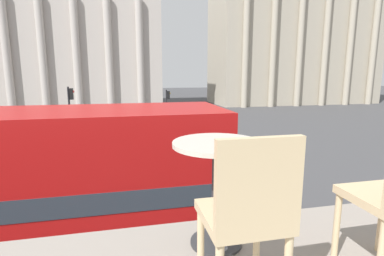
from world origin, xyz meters
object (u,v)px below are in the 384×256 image
object	(u,v)px
traffic_light_near	(64,145)
pedestrian_blue	(35,147)
plaza_building_left	(53,47)
pedestrian_grey	(40,125)
traffic_light_far	(167,104)
car_navy	(165,140)
plaza_building_right	(295,25)
cafe_dining_table	(217,170)
cafe_chair_0	(248,213)
traffic_light_mid	(71,110)
pedestrian_olive	(128,157)

from	to	relation	value
traffic_light_near	pedestrian_blue	bearing A→B (deg)	116.44
plaza_building_left	pedestrian_grey	world-z (taller)	plaza_building_left
plaza_building_left	pedestrian_grey	bearing A→B (deg)	-82.59
traffic_light_far	pedestrian_blue	xyz separation A→B (m)	(-8.38, -8.45, -1.29)
car_navy	pedestrian_grey	size ratio (longest dim) A/B	2.40
car_navy	traffic_light_near	bearing A→B (deg)	11.78
plaza_building_right	pedestrian_blue	xyz separation A→B (m)	(-32.62, -29.40, -11.77)
cafe_dining_table	plaza_building_left	distance (m)	44.01
car_navy	plaza_building_right	bearing A→B (deg)	-175.12
plaza_building_right	pedestrian_blue	bearing A→B (deg)	-137.97
cafe_dining_table	cafe_chair_0	xyz separation A→B (m)	(-0.03, -0.59, -0.02)
plaza_building_right	plaza_building_left	bearing A→B (deg)	-177.10
cafe_dining_table	pedestrian_grey	bearing A→B (deg)	107.09
traffic_light_mid	pedestrian_grey	bearing A→B (deg)	122.03
traffic_light_near	traffic_light_mid	distance (m)	7.86
cafe_dining_table	traffic_light_near	xyz separation A→B (m)	(-2.95, 10.32, -2.13)
cafe_dining_table	cafe_chair_0	bearing A→B (deg)	-93.12
cafe_dining_table	traffic_light_near	size ratio (longest dim) A/B	0.22
cafe_chair_0	traffic_light_mid	bearing A→B (deg)	99.51
car_navy	pedestrian_blue	xyz separation A→B (m)	(-7.25, -1.81, 0.36)
cafe_chair_0	car_navy	distance (m)	18.08
traffic_light_near	car_navy	distance (m)	8.39
pedestrian_blue	plaza_building_right	bearing A→B (deg)	100.66
pedestrian_blue	car_navy	bearing A→B (deg)	72.68
cafe_chair_0	car_navy	world-z (taller)	cafe_chair_0
cafe_chair_0	pedestrian_grey	distance (m)	25.13
traffic_light_mid	traffic_light_far	distance (m)	8.88
plaza_building_left	pedestrian_blue	bearing A→B (deg)	-81.10
traffic_light_mid	pedestrian_olive	size ratio (longest dim) A/B	2.32
cafe_dining_table	pedestrian_grey	size ratio (longest dim) A/B	0.42
pedestrian_grey	cafe_dining_table	bearing A→B (deg)	-66.59
cafe_chair_0	car_navy	xyz separation A→B (m)	(1.90, 17.61, -3.61)
traffic_light_near	traffic_light_mid	bearing A→B (deg)	97.12
cafe_dining_table	car_navy	xyz separation A→B (m)	(1.87, 17.02, -3.63)
cafe_chair_0	car_navy	size ratio (longest dim) A/B	0.22
car_navy	pedestrian_grey	bearing A→B (deg)	-77.26
pedestrian_grey	cafe_chair_0	bearing A→B (deg)	-67.05
traffic_light_mid	car_navy	size ratio (longest dim) A/B	0.99
pedestrian_grey	traffic_light_near	bearing A→B (deg)	-65.68
car_navy	pedestrian_blue	bearing A→B (deg)	-28.47
traffic_light_mid	pedestrian_grey	world-z (taller)	traffic_light_mid
cafe_dining_table	pedestrian_olive	size ratio (longest dim) A/B	0.41
pedestrian_grey	traffic_light_far	bearing A→B (deg)	8.42
plaza_building_left	car_navy	size ratio (longest dim) A/B	6.80
pedestrian_blue	pedestrian_olive	size ratio (longest dim) A/B	1.02
cafe_chair_0	car_navy	bearing A→B (deg)	81.59
traffic_light_near	pedestrian_blue	size ratio (longest dim) A/B	1.84
pedestrian_blue	pedestrian_olive	distance (m)	5.66
traffic_light_near	pedestrian_olive	distance (m)	3.33
traffic_light_far	pedestrian_olive	size ratio (longest dim) A/B	2.00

